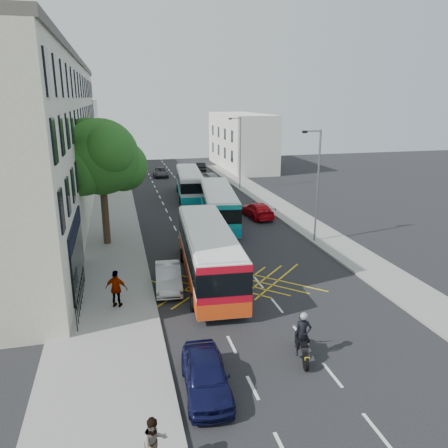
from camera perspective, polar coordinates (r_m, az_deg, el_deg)
ground at (r=20.45m, az=9.98°, el=-14.12°), size 120.00×120.00×0.00m
pavement_left at (r=32.67m, az=-14.95°, el=-2.52°), size 5.00×70.00×0.15m
pavement_right at (r=35.94m, az=11.40°, el=-0.58°), size 3.00×70.00×0.15m
terrace_main at (r=41.19m, az=-23.30°, el=10.03°), size 8.30×45.00×13.50m
terrace_far at (r=71.52m, az=-19.46°, el=11.06°), size 8.00×20.00×10.00m
building_right at (r=66.95m, az=2.23°, el=10.80°), size 6.00×18.00×8.00m
street_tree at (r=31.27m, az=-15.80°, el=8.32°), size 6.30×5.70×8.80m
lamp_near at (r=31.71m, az=12.00°, el=5.61°), size 1.45×0.15×8.00m
lamp_far at (r=50.27m, az=2.02°, el=9.73°), size 1.45×0.15×8.00m
railings at (r=23.46m, az=-18.22°, el=-8.62°), size 0.08×5.60×1.14m
bus_near at (r=25.16m, az=-2.05°, el=-3.76°), size 3.43×11.39×3.16m
bus_mid at (r=36.54m, az=-0.72°, el=2.47°), size 3.99×10.94×3.01m
bus_far at (r=46.86m, az=-4.53°, el=5.37°), size 3.34×10.33×2.85m
motorbike at (r=18.41m, az=10.22°, el=-14.31°), size 0.84×2.30×2.06m
parked_car_blue at (r=16.55m, az=-2.39°, el=-19.10°), size 1.85×4.06×1.35m
parked_car_silver at (r=24.59m, az=-7.28°, el=-6.90°), size 1.70×4.07×1.31m
red_hatchback at (r=38.80m, az=4.36°, el=1.83°), size 2.20×4.68×1.32m
distant_car_grey at (r=59.92m, az=-8.27°, el=6.72°), size 2.16×4.30×1.17m
distant_car_silver at (r=54.73m, az=-1.83°, el=6.09°), size 2.12×4.15×1.35m
distant_car_dark at (r=64.38m, az=-3.16°, el=7.53°), size 1.36×3.70×1.21m
pedestrian_near at (r=13.76m, az=-9.06°, el=-26.44°), size 0.95×0.85×1.62m
pedestrian_far at (r=22.53m, az=-13.87°, el=-8.21°), size 1.22×0.84×1.93m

